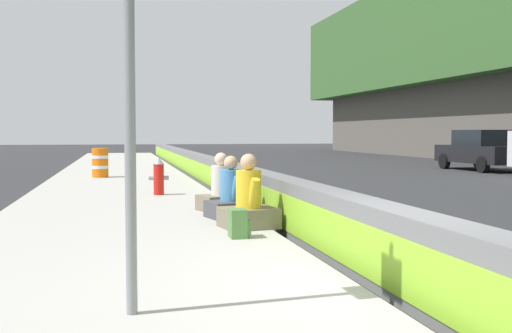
{
  "coord_description": "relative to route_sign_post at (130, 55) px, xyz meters",
  "views": [
    {
      "loc": [
        -5.47,
        2.69,
        1.6
      ],
      "look_at": [
        4.75,
        0.44,
        1.03
      ],
      "focal_mm": 43.72,
      "sensor_mm": 36.0,
      "label": 1
    }
  ],
  "objects": [
    {
      "name": "seated_person_rear",
      "position": [
        6.4,
        -1.76,
        -1.73
      ],
      "size": [
        0.86,
        0.94,
        1.09
      ],
      "color": "#706651",
      "rests_on": "sidewalk_strip"
    },
    {
      "name": "jersey_barrier",
      "position": [
        0.43,
        -2.59,
        -1.79
      ],
      "size": [
        76.0,
        0.45,
        0.85
      ],
      "color": "slate",
      "rests_on": "ground_plane"
    },
    {
      "name": "ground_plane",
      "position": [
        0.43,
        -2.6,
        -2.21
      ],
      "size": [
        160.0,
        160.0,
        0.0
      ],
      "primitive_type": "plane",
      "color": "#2B2B2D",
      "rests_on": "ground"
    },
    {
      "name": "route_sign_post",
      "position": [
        0.0,
        0.0,
        0.0
      ],
      "size": [
        0.44,
        0.09,
        3.6
      ],
      "color": "gray",
      "rests_on": "sidewalk_strip"
    },
    {
      "name": "sidewalk_strip",
      "position": [
        0.43,
        0.05,
        -2.14
      ],
      "size": [
        80.0,
        4.4,
        0.14
      ],
      "primitive_type": "cube",
      "color": "#A8A59E",
      "rests_on": "ground_plane"
    },
    {
      "name": "construction_barrel",
      "position": [
        15.81,
        0.7,
        -1.59
      ],
      "size": [
        0.54,
        0.54,
        0.95
      ],
      "color": "orange",
      "rests_on": "sidewalk_strip"
    },
    {
      "name": "parked_car_fourth",
      "position": [
        18.49,
        -14.82,
        -1.35
      ],
      "size": [
        4.53,
        2.02,
        1.71
      ],
      "color": "black",
      "rests_on": "ground_plane"
    },
    {
      "name": "seated_person_middle",
      "position": [
        5.42,
        -1.77,
        -1.74
      ],
      "size": [
        0.81,
        0.9,
        1.06
      ],
      "color": "#424247",
      "rests_on": "sidewalk_strip"
    },
    {
      "name": "seated_person_foreground",
      "position": [
        4.26,
        -1.84,
        -1.72
      ],
      "size": [
        0.82,
        0.92,
        1.14
      ],
      "color": "#706651",
      "rests_on": "sidewalk_strip"
    },
    {
      "name": "backpack",
      "position": [
        3.39,
        -1.52,
        -1.88
      ],
      "size": [
        0.32,
        0.28,
        0.4
      ],
      "color": "#4C7A3D",
      "rests_on": "sidewalk_strip"
    },
    {
      "name": "fire_hydrant",
      "position": [
        9.64,
        -0.81,
        -1.62
      ],
      "size": [
        0.26,
        0.46,
        0.88
      ],
      "color": "red",
      "rests_on": "sidewalk_strip"
    }
  ]
}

